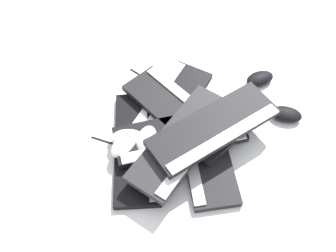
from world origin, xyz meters
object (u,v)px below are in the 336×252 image
keyboard_4 (179,112)px  mouse_0 (260,79)px  keyboard_1 (168,108)px  mouse_4 (147,139)px  keyboard_5 (183,140)px  keyboard_0 (203,147)px  keyboard_3 (180,135)px  keyboard_2 (138,146)px  mouse_2 (124,145)px  mouse_1 (286,114)px  mouse_3 (127,138)px  keyboard_6 (214,128)px

keyboard_4 → mouse_0: (0.26, 0.25, -0.02)m
keyboard_1 → mouse_4: mouse_4 is taller
keyboard_5 → keyboard_0: bearing=22.2°
mouse_0 → mouse_4: (-0.33, -0.39, 0.03)m
keyboard_3 → mouse_4: 0.11m
keyboard_1 → keyboard_2: size_ratio=1.00×
mouse_4 → mouse_2: bearing=119.4°
mouse_1 → keyboard_2: bearing=28.2°
mouse_3 → mouse_4: (0.06, 0.01, 0.00)m
keyboard_4 → mouse_1: 0.39m
keyboard_5 → mouse_0: bearing=61.0°
keyboard_1 → keyboard_5: (0.09, -0.16, 0.06)m
keyboard_1 → mouse_3: size_ratio=4.21×
keyboard_1 → mouse_0: 0.38m
mouse_3 → keyboard_4: bearing=31.4°
mouse_0 → mouse_3: bearing=-172.5°
keyboard_3 → mouse_3: 0.18m
keyboard_0 → mouse_4: bearing=-168.1°
mouse_4 → keyboard_0: bearing=-80.1°
mouse_1 → keyboard_0: bearing=38.3°
keyboard_4 → keyboard_5: keyboard_5 is taller
keyboard_4 → mouse_1: size_ratio=4.11×
keyboard_2 → mouse_2: mouse_2 is taller
keyboard_0 → keyboard_2: size_ratio=1.00×
keyboard_3 → mouse_2: (-0.17, -0.09, 0.01)m
keyboard_1 → keyboard_4: size_ratio=1.02×
mouse_0 → mouse_3: (-0.40, -0.40, 0.03)m
keyboard_2 → mouse_4: size_ratio=4.23×
keyboard_0 → mouse_4: (-0.19, -0.04, 0.04)m
keyboard_0 → mouse_3: size_ratio=4.21×
keyboard_1 → keyboard_4: keyboard_4 is taller
keyboard_0 → keyboard_4: bearing=137.6°
keyboard_6 → mouse_2: (-0.27, -0.11, -0.05)m
keyboard_2 → keyboard_3: (0.13, 0.06, 0.03)m
keyboard_4 → mouse_0: keyboard_4 is taller
keyboard_6 → keyboard_2: bearing=-161.5°
keyboard_3 → keyboard_0: bearing=-5.7°
keyboard_1 → mouse_4: size_ratio=4.21×
mouse_0 → keyboard_3: bearing=-161.7°
keyboard_3 → keyboard_4: same height
keyboard_5 → mouse_1: bearing=36.0°
mouse_1 → mouse_2: (-0.51, -0.29, 0.03)m
keyboard_0 → keyboard_2: bearing=-166.3°
keyboard_3 → mouse_0: 0.42m
keyboard_1 → mouse_3: 0.21m
keyboard_6 → mouse_0: keyboard_6 is taller
keyboard_0 → mouse_3: bearing=-168.6°
keyboard_2 → mouse_4: (0.03, 0.01, 0.04)m
mouse_0 → mouse_2: 0.59m
mouse_1 → mouse_4: bearing=28.4°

